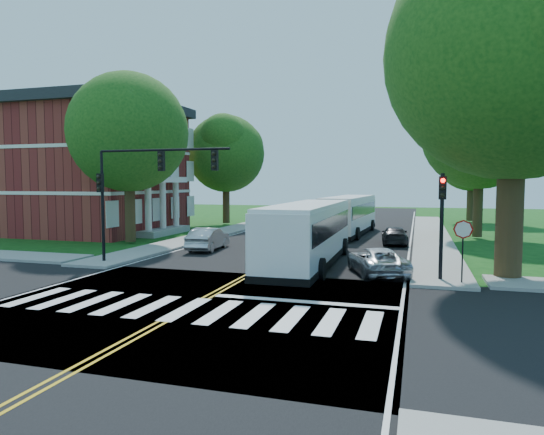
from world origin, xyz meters
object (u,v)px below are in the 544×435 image
at_px(signal_ne, 442,212).
at_px(suv, 377,261).
at_px(bus_follow, 349,214).
at_px(dark_sedan, 395,236).
at_px(bus_lead, 308,233).
at_px(signal_nw, 142,178).
at_px(hatchback, 208,239).

bearing_deg(signal_ne, suv, 159.29).
xyz_separation_m(bus_follow, dark_sedan, (3.80, -5.21, -1.02)).
bearing_deg(bus_follow, bus_lead, 93.11).
bearing_deg(suv, bus_follow, -97.69).
bearing_deg(dark_sedan, suv, 83.82).
height_order(signal_nw, hatchback, signal_nw).
relative_size(signal_nw, dark_sedan, 1.76).
distance_m(bus_lead, hatchback, 7.96).
bearing_deg(signal_nw, hatchback, 82.92).
height_order(signal_ne, dark_sedan, signal_ne).
xyz_separation_m(hatchback, dark_sedan, (10.88, 6.20, -0.10)).
distance_m(signal_ne, suv, 3.70).
xyz_separation_m(bus_lead, dark_sedan, (3.80, 9.72, -1.05)).
xyz_separation_m(signal_nw, dark_sedan, (11.64, 12.34, -3.78)).
height_order(signal_nw, bus_lead, signal_nw).
distance_m(bus_follow, dark_sedan, 6.53).
distance_m(signal_nw, hatchback, 7.20).
bearing_deg(bus_lead, signal_nw, 17.55).
xyz_separation_m(signal_ne, suv, (-2.68, 1.01, -2.34)).
height_order(hatchback, dark_sedan, hatchback).
height_order(bus_follow, dark_sedan, bus_follow).
relative_size(signal_nw, bus_lead, 0.59).
height_order(signal_nw, dark_sedan, signal_nw).
relative_size(bus_follow, suv, 2.69).
distance_m(bus_lead, dark_sedan, 10.49).
distance_m(bus_follow, hatchback, 13.46).
bearing_deg(bus_follow, suv, 105.19).
distance_m(signal_ne, bus_follow, 18.66).
height_order(hatchback, suv, hatchback).
distance_m(signal_nw, suv, 12.02).
distance_m(bus_lead, bus_follow, 14.93).
relative_size(bus_lead, bus_follow, 1.01).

